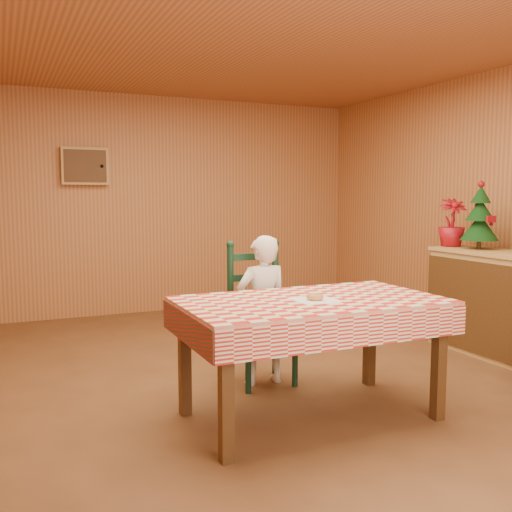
% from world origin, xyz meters
% --- Properties ---
extents(ground, '(6.00, 6.00, 0.00)m').
position_xyz_m(ground, '(0.00, 0.00, 0.00)').
color(ground, brown).
rests_on(ground, ground).
extents(cabin_walls, '(5.10, 6.05, 2.65)m').
position_xyz_m(cabin_walls, '(-0.00, 0.53, 1.83)').
color(cabin_walls, '#B97743').
rests_on(cabin_walls, ground).
extents(dining_table, '(1.66, 0.96, 0.77)m').
position_xyz_m(dining_table, '(-0.04, -0.73, 0.69)').
color(dining_table, '#513215').
rests_on(dining_table, ground).
extents(ladder_chair, '(0.44, 0.40, 1.08)m').
position_xyz_m(ladder_chair, '(-0.04, 0.06, 0.50)').
color(ladder_chair, black).
rests_on(ladder_chair, ground).
extents(seated_child, '(0.41, 0.27, 1.12)m').
position_xyz_m(seated_child, '(-0.04, 0.00, 0.56)').
color(seated_child, white).
rests_on(seated_child, ground).
extents(napkin, '(0.27, 0.27, 0.00)m').
position_xyz_m(napkin, '(-0.04, -0.78, 0.77)').
color(napkin, white).
rests_on(napkin, dining_table).
extents(donut, '(0.14, 0.14, 0.04)m').
position_xyz_m(donut, '(-0.04, -0.78, 0.79)').
color(donut, '#C18645').
rests_on(donut, napkin).
extents(shelf_unit, '(0.54, 1.24, 0.93)m').
position_xyz_m(shelf_unit, '(2.19, -0.16, 0.47)').
color(shelf_unit, tan).
rests_on(shelf_unit, ground).
extents(christmas_tree, '(0.34, 0.34, 0.62)m').
position_xyz_m(christmas_tree, '(2.19, 0.09, 1.21)').
color(christmas_tree, '#513215').
rests_on(christmas_tree, shelf_unit).
extents(flower_arrangement, '(0.33, 0.33, 0.46)m').
position_xyz_m(flower_arrangement, '(2.14, 0.39, 1.16)').
color(flower_arrangement, maroon).
rests_on(flower_arrangement, shelf_unit).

